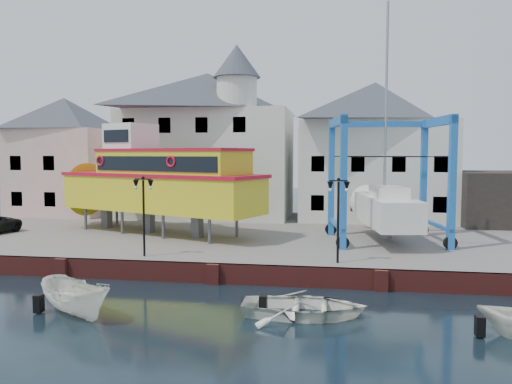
# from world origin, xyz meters

# --- Properties ---
(ground) EXTENTS (140.00, 140.00, 0.00)m
(ground) POSITION_xyz_m (0.00, 0.00, 0.00)
(ground) COLOR black
(ground) RESTS_ON ground
(hardstanding) EXTENTS (44.00, 22.00, 1.00)m
(hardstanding) POSITION_xyz_m (0.00, 11.00, 0.50)
(hardstanding) COLOR #615E5C
(hardstanding) RESTS_ON ground
(quay_wall) EXTENTS (44.00, 0.47, 1.00)m
(quay_wall) POSITION_xyz_m (-0.00, 0.10, 0.50)
(quay_wall) COLOR maroon
(quay_wall) RESTS_ON ground
(building_pink) EXTENTS (8.00, 7.00, 10.30)m
(building_pink) POSITION_xyz_m (-18.00, 18.00, 6.15)
(building_pink) COLOR #D3A79A
(building_pink) RESTS_ON hardstanding
(building_white_main) EXTENTS (14.00, 8.30, 14.00)m
(building_white_main) POSITION_xyz_m (-4.87, 18.39, 7.34)
(building_white_main) COLOR silver
(building_white_main) RESTS_ON hardstanding
(building_white_right) EXTENTS (12.00, 8.00, 11.20)m
(building_white_right) POSITION_xyz_m (9.00, 19.00, 6.60)
(building_white_right) COLOR silver
(building_white_right) RESTS_ON hardstanding
(shed_dark) EXTENTS (8.00, 7.00, 4.00)m
(shed_dark) POSITION_xyz_m (19.00, 17.00, 3.00)
(shed_dark) COLOR black
(shed_dark) RESTS_ON hardstanding
(lamp_post_left) EXTENTS (1.12, 0.32, 4.20)m
(lamp_post_left) POSITION_xyz_m (-4.00, 1.20, 4.17)
(lamp_post_left) COLOR black
(lamp_post_left) RESTS_ON hardstanding
(lamp_post_right) EXTENTS (1.12, 0.32, 4.20)m
(lamp_post_right) POSITION_xyz_m (6.00, 1.20, 4.17)
(lamp_post_right) COLOR black
(lamp_post_right) RESTS_ON hardstanding
(tour_boat) EXTENTS (17.28, 10.22, 7.41)m
(tour_boat) POSITION_xyz_m (-6.69, 8.91, 4.50)
(tour_boat) COLOR #59595E
(tour_boat) RESTS_ON hardstanding
(travel_lift) EXTENTS (7.45, 9.85, 14.50)m
(travel_lift) POSITION_xyz_m (8.79, 8.51, 3.41)
(travel_lift) COLOR #1962A3
(travel_lift) RESTS_ON hardstanding
(motorboat_a) EXTENTS (4.38, 3.60, 1.62)m
(motorboat_a) POSITION_xyz_m (-4.18, -5.49, 0.00)
(motorboat_a) COLOR white
(motorboat_a) RESTS_ON ground
(motorboat_b) EXTENTS (4.96, 3.60, 1.01)m
(motorboat_b) POSITION_xyz_m (4.68, -4.18, 0.00)
(motorboat_b) COLOR white
(motorboat_b) RESTS_ON ground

